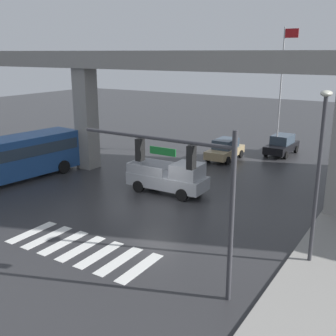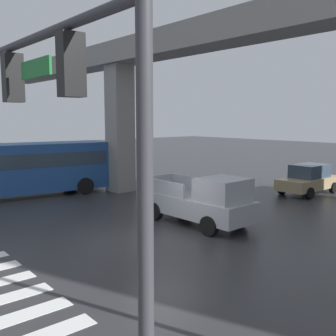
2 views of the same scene
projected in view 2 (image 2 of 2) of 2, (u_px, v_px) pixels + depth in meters
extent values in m
plane|color=#2D2D30|center=(162.00, 240.00, 14.18)|extent=(120.00, 120.00, 0.00)
cube|color=silver|center=(9.00, 320.00, 8.53)|extent=(0.55, 2.80, 0.01)
cube|color=gray|center=(243.00, 26.00, 15.94)|extent=(50.66, 1.82, 1.20)
cube|color=gray|center=(120.00, 129.00, 23.36)|extent=(1.30, 1.30, 7.51)
cube|color=#A8AAAF|center=(196.00, 205.00, 16.34)|extent=(5.13, 1.99, 0.80)
cube|color=#A8AAAF|center=(223.00, 190.00, 15.15)|extent=(1.73, 1.78, 0.90)
cube|color=#3F5160|center=(232.00, 191.00, 14.81)|extent=(0.13, 1.67, 0.77)
cube|color=#A8AAAF|center=(191.00, 183.00, 17.68)|extent=(2.65, 0.15, 0.60)
cube|color=#A8AAAF|center=(162.00, 187.00, 16.52)|extent=(2.65, 0.15, 0.60)
cube|color=#A8AAAF|center=(158.00, 181.00, 18.10)|extent=(0.13, 1.75, 0.60)
cylinder|color=black|center=(239.00, 218.00, 15.81)|extent=(0.76, 0.29, 0.76)
cylinder|color=black|center=(209.00, 226.00, 14.62)|extent=(0.76, 0.29, 0.76)
cylinder|color=black|center=(185.00, 205.00, 18.15)|extent=(0.76, 0.29, 0.76)
cylinder|color=black|center=(155.00, 211.00, 16.97)|extent=(0.76, 0.29, 0.76)
cube|color=#234C8C|center=(11.00, 169.00, 21.52)|extent=(3.72, 11.02, 2.70)
cube|color=#2D3D4C|center=(11.00, 160.00, 21.46)|extent=(3.70, 10.48, 0.76)
cube|color=#2D3D4C|center=(101.00, 157.00, 24.45)|extent=(2.24, 0.34, 1.49)
cylinder|color=black|center=(70.00, 180.00, 24.77)|extent=(0.46, 0.99, 0.96)
cylinder|color=black|center=(85.00, 186.00, 22.76)|extent=(0.46, 0.99, 0.96)
cube|color=tan|center=(308.00, 183.00, 22.83)|extent=(1.79, 4.31, 0.64)
cube|color=#384756|center=(310.00, 171.00, 22.81)|extent=(1.51, 2.25, 0.76)
cylinder|color=black|center=(309.00, 193.00, 21.37)|extent=(0.24, 0.64, 0.64)
cylinder|color=black|center=(282.00, 189.00, 22.67)|extent=(0.24, 0.64, 0.64)
cylinder|color=black|center=(333.00, 188.00, 23.07)|extent=(0.24, 0.64, 0.64)
cylinder|color=black|center=(307.00, 184.00, 24.38)|extent=(0.24, 0.64, 0.64)
cylinder|color=#38383D|center=(146.00, 237.00, 4.21)|extent=(0.18, 0.18, 6.20)
cylinder|color=#38383D|center=(24.00, 42.00, 6.31)|extent=(6.40, 0.14, 0.14)
cube|color=black|center=(71.00, 65.00, 5.17)|extent=(0.24, 0.32, 0.84)
sphere|color=green|center=(72.00, 85.00, 5.20)|extent=(0.17, 0.17, 0.17)
cube|color=black|center=(13.00, 78.00, 6.83)|extent=(0.24, 0.32, 0.84)
sphere|color=green|center=(14.00, 93.00, 6.86)|extent=(0.17, 0.17, 0.17)
cube|color=#19722D|center=(36.00, 68.00, 6.05)|extent=(1.10, 0.04, 0.28)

